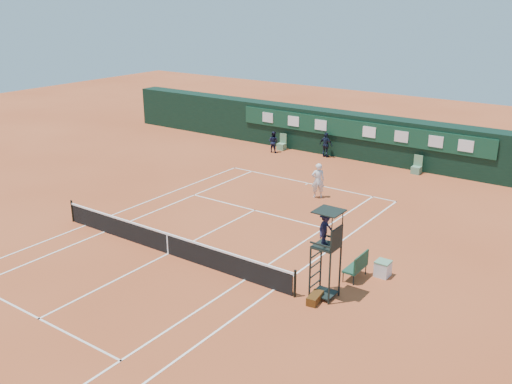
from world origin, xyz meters
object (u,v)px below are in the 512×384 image
tennis_net (168,243)px  cooler (383,268)px  umpire_chair (326,235)px  player_bench (358,265)px  player (318,181)px

tennis_net → cooler: bearing=22.3°
umpire_chair → cooler: (1.11, 2.78, -2.13)m
player_bench → cooler: bearing=48.7°
tennis_net → player_bench: size_ratio=10.75×
umpire_chair → tennis_net: bearing=-174.9°
player_bench → player: (-5.99, 7.42, 0.38)m
cooler → player: (-6.70, 6.60, 0.65)m
umpire_chair → player_bench: 2.74m
player_bench → cooler: size_ratio=1.86×
player → player_bench: bearing=91.5°
tennis_net → cooler: size_ratio=20.00×
player_bench → player: bearing=128.9°
tennis_net → umpire_chair: 7.55m
cooler → player_bench: bearing=-131.3°
tennis_net → umpire_chair: (7.26, 0.65, 1.95)m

